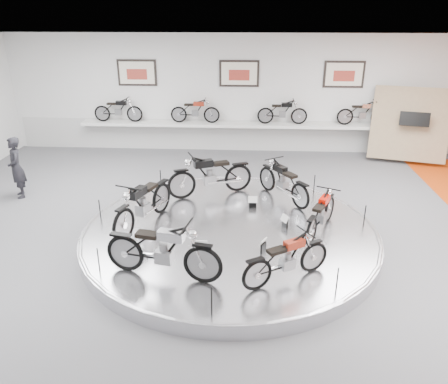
# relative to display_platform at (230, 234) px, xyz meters

# --- Properties ---
(floor) EXTENTS (16.00, 16.00, 0.00)m
(floor) POSITION_rel_display_platform_xyz_m (0.00, -0.30, -0.15)
(floor) COLOR #555558
(floor) RESTS_ON ground
(ceiling) EXTENTS (16.00, 16.00, 0.00)m
(ceiling) POSITION_rel_display_platform_xyz_m (0.00, -0.30, 3.85)
(ceiling) COLOR white
(ceiling) RESTS_ON wall_back
(wall_back) EXTENTS (16.00, 0.00, 16.00)m
(wall_back) POSITION_rel_display_platform_xyz_m (0.00, 6.70, 1.85)
(wall_back) COLOR silver
(wall_back) RESTS_ON floor
(dado_band) EXTENTS (15.68, 0.04, 1.10)m
(dado_band) POSITION_rel_display_platform_xyz_m (0.00, 6.68, 0.40)
(dado_band) COLOR #BCBCBA
(dado_band) RESTS_ON floor
(display_platform) EXTENTS (6.40, 6.40, 0.30)m
(display_platform) POSITION_rel_display_platform_xyz_m (0.00, 0.00, 0.00)
(display_platform) COLOR silver
(display_platform) RESTS_ON floor
(platform_rim) EXTENTS (6.40, 6.40, 0.10)m
(platform_rim) POSITION_rel_display_platform_xyz_m (0.00, 0.00, 0.12)
(platform_rim) COLOR #B2B2BA
(platform_rim) RESTS_ON display_platform
(shelf) EXTENTS (11.00, 0.55, 0.10)m
(shelf) POSITION_rel_display_platform_xyz_m (0.00, 6.40, 0.85)
(shelf) COLOR silver
(shelf) RESTS_ON wall_back
(poster_left) EXTENTS (1.35, 0.06, 0.88)m
(poster_left) POSITION_rel_display_platform_xyz_m (-3.50, 6.66, 2.55)
(poster_left) COLOR #F1E7CF
(poster_left) RESTS_ON wall_back
(poster_center) EXTENTS (1.35, 0.06, 0.88)m
(poster_center) POSITION_rel_display_platform_xyz_m (0.00, 6.66, 2.55)
(poster_center) COLOR #F1E7CF
(poster_center) RESTS_ON wall_back
(poster_right) EXTENTS (1.35, 0.06, 0.88)m
(poster_right) POSITION_rel_display_platform_xyz_m (3.50, 6.66, 2.55)
(poster_right) COLOR #F1E7CF
(poster_right) RESTS_ON wall_back
(display_panel) EXTENTS (2.56, 1.52, 2.30)m
(display_panel) POSITION_rel_display_platform_xyz_m (5.60, 5.80, 1.10)
(display_panel) COLOR #9C8762
(display_panel) RESTS_ON floor
(shelf_bike_a) EXTENTS (1.22, 0.43, 0.73)m
(shelf_bike_a) POSITION_rel_display_platform_xyz_m (-4.20, 6.40, 1.27)
(shelf_bike_a) COLOR black
(shelf_bike_a) RESTS_ON shelf
(shelf_bike_b) EXTENTS (1.22, 0.43, 0.73)m
(shelf_bike_b) POSITION_rel_display_platform_xyz_m (-1.50, 6.40, 1.27)
(shelf_bike_b) COLOR maroon
(shelf_bike_b) RESTS_ON shelf
(shelf_bike_c) EXTENTS (1.22, 0.43, 0.73)m
(shelf_bike_c) POSITION_rel_display_platform_xyz_m (1.50, 6.40, 1.27)
(shelf_bike_c) COLOR black
(shelf_bike_c) RESTS_ON shelf
(shelf_bike_d) EXTENTS (1.22, 0.43, 0.73)m
(shelf_bike_d) POSITION_rel_display_platform_xyz_m (4.20, 6.40, 1.27)
(shelf_bike_d) COLOR #B8B8BD
(shelf_bike_d) RESTS_ON shelf
(bike_a) EXTENTS (1.42, 1.71, 0.98)m
(bike_a) POSITION_rel_display_platform_xyz_m (1.25, 1.65, 0.64)
(bike_a) COLOR black
(bike_a) RESTS_ON display_platform
(bike_b) EXTENTS (2.01, 1.35, 1.12)m
(bike_b) POSITION_rel_display_platform_xyz_m (-0.58, 1.82, 0.71)
(bike_b) COLOR black
(bike_b) RESTS_ON display_platform
(bike_c) EXTENTS (1.26, 1.99, 1.11)m
(bike_c) POSITION_rel_display_platform_xyz_m (-1.88, 0.00, 0.70)
(bike_c) COLOR black
(bike_c) RESTS_ON display_platform
(bike_d) EXTENTS (1.94, 1.02, 1.09)m
(bike_d) POSITION_rel_display_platform_xyz_m (-1.09, -1.92, 0.69)
(bike_d) COLOR #B8B8BD
(bike_d) RESTS_ON display_platform
(bike_e) EXTENTS (1.57, 1.25, 0.89)m
(bike_e) POSITION_rel_display_platform_xyz_m (1.07, -1.92, 0.60)
(bike_e) COLOR maroon
(bike_e) RESTS_ON display_platform
(bike_f) EXTENTS (1.16, 1.61, 0.90)m
(bike_f) POSITION_rel_display_platform_xyz_m (1.93, -0.08, 0.60)
(bike_f) COLOR red
(bike_f) RESTS_ON display_platform
(visitor) EXTENTS (0.66, 0.72, 1.66)m
(visitor) POSITION_rel_display_platform_xyz_m (-5.78, 2.11, 0.68)
(visitor) COLOR black
(visitor) RESTS_ON floor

